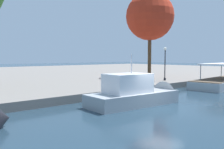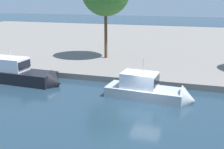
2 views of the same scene
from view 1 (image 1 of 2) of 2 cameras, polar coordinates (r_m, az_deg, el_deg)
ground_plane at (r=17.69m, az=10.92°, el=-7.41°), size 220.00×220.00×0.00m
motor_yacht_2 at (r=18.87m, az=6.11°, el=-4.79°), size 8.16×3.17×4.65m
lamp_post at (r=30.99m, az=11.79°, el=2.96°), size 0.37×0.37×3.96m
tree_0 at (r=37.18m, az=8.34°, el=12.43°), size 6.72×6.71×11.83m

